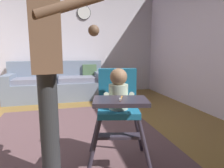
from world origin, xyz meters
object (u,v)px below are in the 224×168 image
Objects in this scene: couch at (58,84)px; high_chair at (118,100)px; wall_clock at (84,13)px; adult_standing at (46,66)px.

high_chair reaches higher than couch.
couch is 6.39× the size of wall_clock.
couch is at bearing -155.46° from high_chair.
adult_standing is (-0.59, -0.08, 0.32)m from high_chair.
high_chair is 0.55× the size of adult_standing.
couch is 2.32× the size of high_chair.
couch is at bearing -146.06° from wall_clock.
wall_clock is at bearing 71.12° from adult_standing.
adult_standing is (0.00, -3.04, 0.64)m from couch.
adult_standing reaches higher than high_chair.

